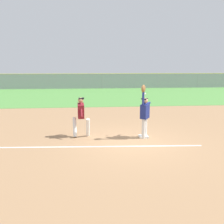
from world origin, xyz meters
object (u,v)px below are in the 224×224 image
first_base (143,136)px  parked_car_blue (59,82)px  fielder (145,112)px  parked_car_red (139,81)px  baseball (145,94)px  runner (81,114)px  parked_car_green (98,82)px

first_base → parked_car_blue: 28.23m
first_base → fielder: (0.01, -0.07, 1.08)m
parked_car_blue → parked_car_red: same height
first_base → baseball: baseball is taller
runner → first_base: bearing=-12.0°
runner → parked_car_blue: size_ratio=0.38×
baseball → parked_car_green: size_ratio=0.02×
fielder → parked_car_green: size_ratio=0.51×
parked_car_green → parked_car_red: 6.45m
first_base → baseball: size_ratio=5.14×
first_base → fielder: size_ratio=0.17×
parked_car_green → fielder: bearing=-91.0°
first_base → runner: size_ratio=0.22×
first_base → runner: 2.85m
parked_car_red → parked_car_blue: bearing=-178.5°
runner → parked_car_blue: 27.35m
parked_car_blue → parked_car_green: 5.94m
fielder → baseball: size_ratio=30.81×
runner → parked_car_red: size_ratio=0.39×
fielder → parked_car_blue: bearing=-40.5°
fielder → parked_car_green: (-0.98, 27.28, -0.45)m
runner → parked_car_green: 26.92m
fielder → runner: 2.70m
parked_car_blue → parked_car_red: size_ratio=1.04×
first_base → parked_car_blue: parked_car_blue is taller
fielder → parked_car_red: fielder is taller
parked_car_green → runner: bearing=-96.7°
parked_car_blue → runner: bearing=-87.4°
baseball → parked_car_red: baseball is taller
parked_car_green → parked_car_red: same height
baseball → parked_car_red: bearing=79.0°
parked_car_green → first_base: bearing=-91.0°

